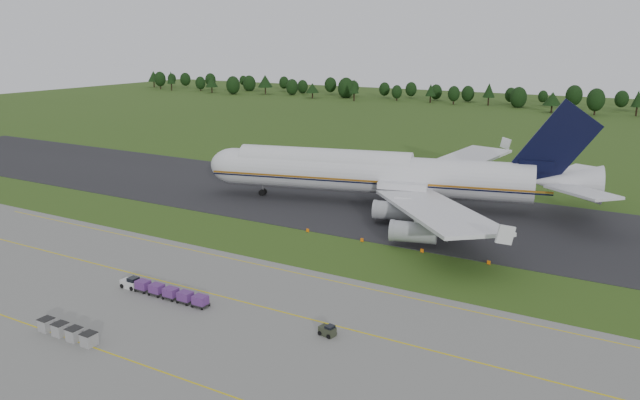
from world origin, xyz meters
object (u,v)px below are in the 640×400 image
Objects in this scene: edge_markers at (391,245)px; uld_row at (67,332)px; aircraft at (382,174)px; utility_cart at (327,331)px; baggage_train at (162,291)px.

uld_row is at bearing -111.68° from edge_markers.
uld_row is (-6.20, -70.94, -5.54)m from aircraft.
aircraft is 9.10× the size of uld_row.
uld_row reaches higher than utility_cart.
utility_cart is (18.89, -55.65, -5.79)m from aircraft.
utility_cart is 0.06× the size of edge_markers.
baggage_train reaches higher than edge_markers.
baggage_train is 7.22× the size of utility_cart.
uld_row is at bearing -94.99° from aircraft.
baggage_train is 13.99m from uld_row.
uld_row is 50.99m from edge_markers.
uld_row reaches higher than baggage_train.
utility_cart is 32.70m from edge_markers.
aircraft is 27.41m from edge_markers.
aircraft is at bearing 108.75° from utility_cart.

